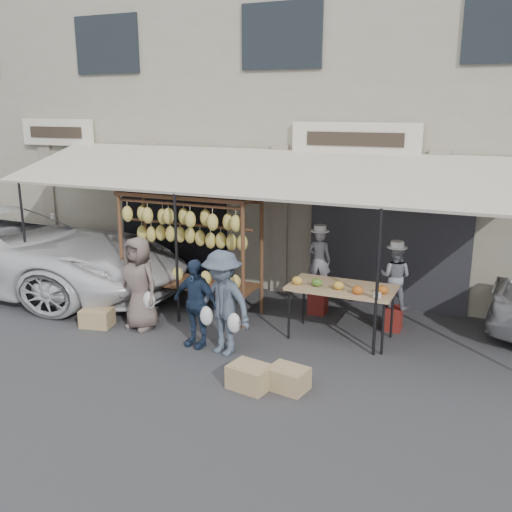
{
  "coord_description": "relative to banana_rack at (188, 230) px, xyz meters",
  "views": [
    {
      "loc": [
        4.13,
        -7.05,
        3.74
      ],
      "look_at": [
        0.4,
        1.4,
        1.3
      ],
      "focal_mm": 40.0,
      "sensor_mm": 36.0,
      "label": 1
    }
  ],
  "objects": [
    {
      "name": "ground_plane",
      "position": [
        1.07,
        -1.69,
        -1.57
      ],
      "size": [
        90.0,
        90.0,
        0.0
      ],
      "primitive_type": "plane",
      "color": "#2D2D30"
    },
    {
      "name": "shophouse",
      "position": [
        1.07,
        4.81,
        2.08
      ],
      "size": [
        24.0,
        6.15,
        7.3
      ],
      "color": "#A09B89",
      "rests_on": "ground_plane"
    },
    {
      "name": "awning",
      "position": [
        1.08,
        0.59,
        1.0
      ],
      "size": [
        10.0,
        2.35,
        2.92
      ],
      "color": "beige",
      "rests_on": "ground_plane"
    },
    {
      "name": "banana_rack",
      "position": [
        0.0,
        0.0,
        0.0
      ],
      "size": [
        2.6,
        0.9,
        2.24
      ],
      "color": "#513219",
      "rests_on": "ground_plane"
    },
    {
      "name": "produce_table",
      "position": [
        2.91,
        -0.14,
        -0.7
      ],
      "size": [
        1.7,
        0.9,
        1.04
      ],
      "color": "tan",
      "rests_on": "ground_plane"
    },
    {
      "name": "vendor_left",
      "position": [
        2.21,
        0.88,
        -0.55
      ],
      "size": [
        0.45,
        0.33,
        1.15
      ],
      "primitive_type": "imported",
      "rotation": [
        0.0,
        0.0,
        3.27
      ],
      "color": "gray",
      "rests_on": "stool_left"
    },
    {
      "name": "vendor_right",
      "position": [
        3.64,
        0.6,
        -0.61
      ],
      "size": [
        0.56,
        0.46,
        1.08
      ],
      "primitive_type": "imported",
      "rotation": [
        0.0,
        0.0,
        3.03
      ],
      "color": "gray",
      "rests_on": "stool_right"
    },
    {
      "name": "customer_left",
      "position": [
        -0.37,
        -1.06,
        -0.76
      ],
      "size": [
        0.87,
        0.65,
        1.62
      ],
      "primitive_type": "imported",
      "rotation": [
        0.0,
        0.0,
        -0.18
      ],
      "color": "#64554F",
      "rests_on": "ground_plane"
    },
    {
      "name": "customer_mid",
      "position": [
        0.87,
        -1.32,
        -0.85
      ],
      "size": [
        0.88,
        0.47,
        1.43
      ],
      "primitive_type": "imported",
      "rotation": [
        0.0,
        0.0,
        -0.14
      ],
      "color": "#1F2F4A",
      "rests_on": "ground_plane"
    },
    {
      "name": "customer_right",
      "position": [
        1.4,
        -1.41,
        -0.75
      ],
      "size": [
        1.18,
        0.85,
        1.65
      ],
      "primitive_type": "imported",
      "rotation": [
        0.0,
        0.0,
        -0.24
      ],
      "color": "#454F5F",
      "rests_on": "ground_plane"
    },
    {
      "name": "stool_left",
      "position": [
        2.21,
        0.88,
        -1.35
      ],
      "size": [
        0.33,
        0.33,
        0.44
      ],
      "primitive_type": "cube",
      "rotation": [
        0.0,
        0.0,
        0.06
      ],
      "color": "maroon",
      "rests_on": "ground_plane"
    },
    {
      "name": "stool_right",
      "position": [
        3.64,
        0.6,
        -1.36
      ],
      "size": [
        0.37,
        0.37,
        0.42
      ],
      "primitive_type": "cube",
      "rotation": [
        0.0,
        0.0,
        0.27
      ],
      "color": "maroon",
      "rests_on": "ground_plane"
    },
    {
      "name": "crate_near_a",
      "position": [
        2.26,
        -2.28,
        -1.41
      ],
      "size": [
        0.61,
        0.5,
        0.33
      ],
      "primitive_type": "cube",
      "rotation": [
        0.0,
        0.0,
        -0.17
      ],
      "color": "tan",
      "rests_on": "ground_plane"
    },
    {
      "name": "crate_near_b",
      "position": [
        2.75,
        -2.11,
        -1.42
      ],
      "size": [
        0.58,
        0.48,
        0.31
      ],
      "primitive_type": "cube",
      "rotation": [
        0.0,
        0.0,
        -0.17
      ],
      "color": "tan",
      "rests_on": "ground_plane"
    },
    {
      "name": "crate_far",
      "position": [
        -1.12,
        -1.3,
        -1.41
      ],
      "size": [
        0.6,
        0.51,
        0.31
      ],
      "primitive_type": "cube",
      "rotation": [
        0.0,
        0.0,
        0.24
      ],
      "color": "tan",
      "rests_on": "ground_plane"
    }
  ]
}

